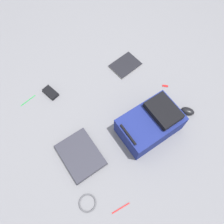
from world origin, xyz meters
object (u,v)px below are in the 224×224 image
object	(u,v)px
laptop	(80,155)
power_brick	(51,93)
usb_stick	(165,86)
book_blue	(125,65)
pen_black	(28,100)
backpack	(151,123)
cable_coil	(87,203)
pen_blue	(121,208)
computer_mouse	(188,111)

from	to	relation	value
laptop	power_brick	world-z (taller)	laptop
power_brick	usb_stick	distance (m)	0.95
book_blue	usb_stick	size ratio (longest dim) A/B	5.24
pen_black	backpack	bearing A→B (deg)	-145.20
power_brick	pen_black	world-z (taller)	power_brick
usb_stick	backpack	bearing A→B (deg)	115.62
cable_coil	backpack	bearing A→B (deg)	-80.90
pen_blue	backpack	bearing A→B (deg)	-62.68
laptop	cable_coil	size ratio (longest dim) A/B	3.02
usb_stick	laptop	bearing A→B (deg)	90.37
laptop	cable_coil	world-z (taller)	laptop
book_blue	usb_stick	world-z (taller)	book_blue
backpack	pen_blue	bearing A→B (deg)	117.32
book_blue	pen_blue	bearing A→B (deg)	136.07
laptop	usb_stick	distance (m)	0.89
book_blue	pen_blue	xyz separation A→B (m)	(-0.83, 0.80, -0.00)
book_blue	computer_mouse	bearing A→B (deg)	-174.59
computer_mouse	book_blue	bearing A→B (deg)	-111.32
backpack	cable_coil	distance (m)	0.69
backpack	cable_coil	world-z (taller)	backpack
computer_mouse	cable_coil	bearing A→B (deg)	-26.23
laptop	usb_stick	size ratio (longest dim) A/B	7.71
power_brick	usb_stick	bearing A→B (deg)	-126.59
backpack	computer_mouse	size ratio (longest dim) A/B	4.57
pen_black	usb_stick	xyz separation A→B (m)	(-0.63, -0.94, 0.00)
backpack	pen_black	xyz separation A→B (m)	(0.81, 0.57, -0.10)
computer_mouse	usb_stick	size ratio (longest dim) A/B	2.23
laptop	book_blue	bearing A→B (deg)	-64.18
pen_black	laptop	bearing A→B (deg)	-175.84
backpack	pen_black	bearing A→B (deg)	34.80
book_blue	computer_mouse	xyz separation A→B (m)	(-0.65, -0.06, 0.01)
backpack	computer_mouse	xyz separation A→B (m)	(-0.10, -0.33, -0.08)
book_blue	computer_mouse	size ratio (longest dim) A/B	2.35
book_blue	cable_coil	size ratio (longest dim) A/B	2.06
power_brick	usb_stick	xyz separation A→B (m)	(-0.57, -0.76, -0.01)
backpack	book_blue	xyz separation A→B (m)	(0.55, -0.27, -0.09)
pen_black	computer_mouse	bearing A→B (deg)	-135.63
laptop	pen_black	xyz separation A→B (m)	(0.64, 0.05, -0.01)
cable_coil	pen_blue	distance (m)	0.22
book_blue	cable_coil	distance (m)	1.15
cable_coil	pen_blue	bearing A→B (deg)	-138.94
computer_mouse	cable_coil	world-z (taller)	computer_mouse
book_blue	pen_black	world-z (taller)	book_blue
cable_coil	pen_black	bearing A→B (deg)	-7.01
backpack	pen_black	size ratio (longest dim) A/B	3.33
computer_mouse	power_brick	distance (m)	1.11
computer_mouse	usb_stick	bearing A→B (deg)	-126.40
computer_mouse	pen_blue	xyz separation A→B (m)	(-0.18, 0.86, -0.02)
backpack	pen_blue	world-z (taller)	backpack
laptop	pen_black	world-z (taller)	laptop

